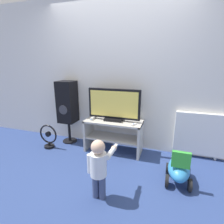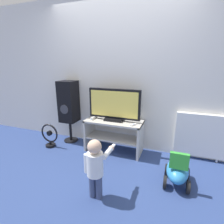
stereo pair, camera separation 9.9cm
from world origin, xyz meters
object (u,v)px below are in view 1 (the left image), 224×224
ride_on_toy (179,169)px  radiator (200,134)px  remote_primary (133,124)px  child (99,165)px  floor_fan (49,137)px  television (114,105)px  game_console (93,118)px  speaker_tower (67,103)px

ride_on_toy → radiator: bearing=67.6°
remote_primary → child: (-0.17, -1.01, -0.15)m
remote_primary → floor_fan: 1.58m
remote_primary → child: bearing=-99.6°
remote_primary → floor_fan: remote_primary is taller
television → floor_fan: 1.35m
ride_on_toy → game_console: bearing=160.0°
floor_fan → radiator: radiator is taller
television → floor_fan: size_ratio=2.03×
game_console → floor_fan: size_ratio=0.42×
child → speaker_tower: 1.69m
television → remote_primary: 0.46m
radiator → child: bearing=-131.5°
child → speaker_tower: speaker_tower is taller
game_console → child: child is taller
television → speaker_tower: (-0.94, 0.07, -0.05)m
remote_primary → speaker_tower: speaker_tower is taller
television → ride_on_toy: 1.36m
game_console → remote_primary: size_ratio=1.41×
child → floor_fan: child is taller
game_console → ride_on_toy: size_ratio=0.36×
floor_fan → ride_on_toy: ride_on_toy is taller
remote_primary → child: child is taller
television → child: size_ratio=1.24×
television → speaker_tower: size_ratio=0.75×
floor_fan → radiator: (2.53, 0.48, 0.21)m
radiator → remote_primary: bearing=-162.2°
remote_primary → speaker_tower: size_ratio=0.11×
television → radiator: 1.45m
ride_on_toy → child: bearing=-146.6°
remote_primary → child: 1.03m
remote_primary → radiator: (1.01, 0.32, -0.16)m
remote_primary → child: size_ratio=0.18×
floor_fan → ride_on_toy: bearing=-7.2°
game_console → child: size_ratio=0.26×
television → game_console: bearing=-173.4°
speaker_tower → floor_fan: 0.71m
speaker_tower → ride_on_toy: speaker_tower is taller
television → radiator: (1.37, 0.20, -0.42)m
child → ride_on_toy: 1.06m
floor_fan → ride_on_toy: (2.22, -0.28, -0.01)m
child → ride_on_toy: bearing=33.4°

